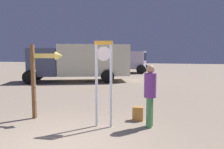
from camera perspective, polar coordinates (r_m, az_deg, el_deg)
name	(u,v)px	position (r m, az deg, el deg)	size (l,w,h in m)	color
ground_plane	(55,149)	(4.88, -15.23, -18.95)	(80.00, 80.00, 0.00)	gray
standing_clock	(104,75)	(5.71, -2.27, -0.13)	(0.49, 0.12, 2.36)	silver
arrow_sign	(43,70)	(6.72, -18.14, 1.17)	(1.04, 0.27, 2.29)	brown
person_near_clock	(150,93)	(5.83, 10.28, -4.85)	(0.33, 0.33, 1.72)	#498B52
backpack	(138,114)	(6.52, 7.06, -10.51)	(0.32, 0.23, 0.41)	#CA823A
box_truck_near	(81,61)	(15.50, -8.29, 3.71)	(7.63, 4.74, 2.66)	beige
box_truck_far	(111,57)	(22.87, -0.31, 4.63)	(7.26, 2.79, 2.93)	white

